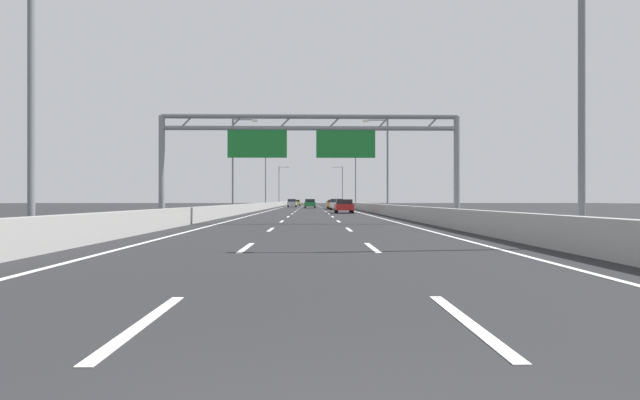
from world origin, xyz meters
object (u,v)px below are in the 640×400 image
object	(u,v)px
streetlamp_left_mid	(235,159)
streetlamp_left_far	(267,176)
streetlamp_right_mid	(385,160)
streetlamp_right_distant	(342,183)
black_car	(311,202)
white_car	(337,204)
red_car	(344,206)
green_car	(310,204)
sign_gantry	(308,140)
silver_car	(292,203)
streetlamp_left_distant	(280,183)
yellow_car	(297,203)
streetlamp_left_near	(40,55)
orange_car	(333,204)
streetlamp_right_near	(574,57)
streetlamp_right_far	(354,176)

from	to	relation	value
streetlamp_left_mid	streetlamp_left_far	world-z (taller)	same
streetlamp_right_mid	streetlamp_right_distant	bearing A→B (deg)	90.00
streetlamp_left_far	black_car	world-z (taller)	streetlamp_left_far
white_car	black_car	size ratio (longest dim) A/B	1.11
streetlamp_right_mid	red_car	xyz separation A→B (m)	(-3.99, 2.22, -4.66)
streetlamp_left_mid	black_car	xyz separation A→B (m)	(7.40, 82.21, -4.64)
red_car	green_car	distance (m)	33.69
sign_gantry	silver_car	distance (m)	70.59
streetlamp_left_distant	silver_car	bearing A→B (deg)	-81.29
yellow_car	white_car	world-z (taller)	white_car
streetlamp_right_distant	red_car	size ratio (longest dim) A/B	2.25
streetlamp_left_near	green_car	size ratio (longest dim) A/B	2.20
black_car	orange_car	bearing A→B (deg)	-86.32
silver_car	white_car	bearing A→B (deg)	-75.62
streetlamp_right_near	silver_car	xyz separation A→B (m)	(-11.10, 85.66, -4.60)
black_car	yellow_car	bearing A→B (deg)	-125.86
sign_gantry	black_car	size ratio (longest dim) A/B	4.20
streetlamp_left_distant	streetlamp_left_far	bearing A→B (deg)	-90.00
sign_gantry	streetlamp_left_far	bearing A→B (deg)	97.17
orange_car	white_car	size ratio (longest dim) A/B	1.01
streetlamp_left_distant	orange_car	world-z (taller)	streetlamp_left_distant
streetlamp_left_distant	streetlamp_right_far	bearing A→B (deg)	-67.96
streetlamp_right_distant	orange_car	size ratio (longest dim) A/B	2.06
white_car	silver_car	bearing A→B (deg)	104.38
streetlamp_right_far	yellow_car	distance (m)	42.24
streetlamp_left_mid	orange_car	xyz separation A→B (m)	(10.87, 28.21, -4.67)
streetlamp_right_far	streetlamp_right_near	bearing A→B (deg)	-90.00
sign_gantry	streetlamp_right_far	size ratio (longest dim) A/B	1.83
streetlamp_left_near	red_car	xyz separation A→B (m)	(10.94, 39.11, -4.66)
streetlamp_left_near	streetlamp_right_far	size ratio (longest dim) A/B	1.00
streetlamp_left_mid	streetlamp_right_mid	bearing A→B (deg)	0.00
streetlamp_right_far	silver_car	distance (m)	16.90
streetlamp_right_mid	streetlamp_right_far	size ratio (longest dim) A/B	1.00
streetlamp_right_near	streetlamp_left_mid	size ratio (longest dim) A/B	1.00
orange_car	streetlamp_right_mid	bearing A→B (deg)	-81.81
streetlamp_right_near	streetlamp_right_mid	distance (m)	36.89
streetlamp_left_far	streetlamp_right_far	bearing A→B (deg)	0.00
white_car	streetlamp_right_distant	bearing A→B (deg)	85.87
sign_gantry	green_car	world-z (taller)	sign_gantry
white_car	black_car	world-z (taller)	white_car
streetlamp_left_far	streetlamp_right_distant	bearing A→B (deg)	67.96
streetlamp_left_distant	silver_car	xyz separation A→B (m)	(3.83, -25.01, -4.60)
streetlamp_left_distant	streetlamp_left_mid	bearing A→B (deg)	-90.00
streetlamp_right_far	silver_car	xyz separation A→B (m)	(-11.10, 11.88, -4.60)
streetlamp_left_far	silver_car	xyz separation A→B (m)	(3.83, 11.88, -4.60)
streetlamp_right_distant	sign_gantry	bearing A→B (deg)	-94.54
streetlamp_left_distant	yellow_car	size ratio (longest dim) A/B	2.31
yellow_car	black_car	size ratio (longest dim) A/B	0.99
streetlamp_right_distant	streetlamp_left_near	bearing A→B (deg)	-97.68
red_car	streetlamp_right_near	bearing A→B (deg)	-84.17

